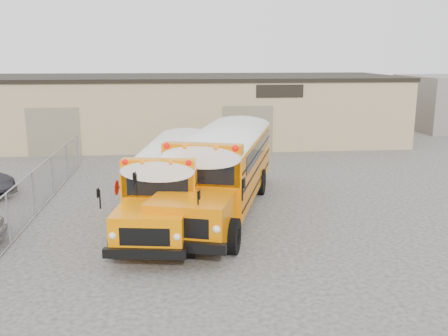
{
  "coord_description": "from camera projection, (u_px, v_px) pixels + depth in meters",
  "views": [
    {
      "loc": [
        -0.41,
        -16.07,
        6.18
      ],
      "look_at": [
        1.44,
        3.81,
        1.6
      ],
      "focal_mm": 40.0,
      "sensor_mm": 36.0,
      "label": 1
    }
  ],
  "objects": [
    {
      "name": "ground",
      "position": [
        192.0,
        239.0,
        17.02
      ],
      "size": [
        120.0,
        120.0,
        0.0
      ],
      "primitive_type": "plane",
      "color": "#363431",
      "rests_on": "ground"
    },
    {
      "name": "warehouse",
      "position": [
        183.0,
        108.0,
        35.89
      ],
      "size": [
        30.2,
        10.2,
        4.67
      ],
      "color": "tan",
      "rests_on": "ground"
    },
    {
      "name": "chainlink_fence",
      "position": [
        34.0,
        194.0,
        19.18
      ],
      "size": [
        0.07,
        18.07,
        1.81
      ],
      "color": "#96999E",
      "rests_on": "ground"
    },
    {
      "name": "school_bus_left",
      "position": [
        191.0,
        146.0,
        25.03
      ],
      "size": [
        3.82,
        10.15,
        2.9
      ],
      "color": "orange",
      "rests_on": "ground"
    },
    {
      "name": "school_bus_right",
      "position": [
        247.0,
        136.0,
        26.61
      ],
      "size": [
        5.81,
        11.56,
        3.29
      ],
      "color": "orange",
      "rests_on": "ground"
    },
    {
      "name": "tarp_bundle",
      "position": [
        180.0,
        224.0,
        16.34
      ],
      "size": [
        1.19,
        1.14,
        1.41
      ],
      "color": "black",
      "rests_on": "ground"
    }
  ]
}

